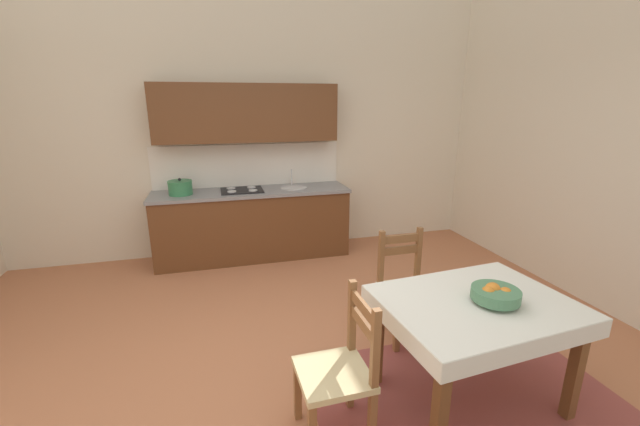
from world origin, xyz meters
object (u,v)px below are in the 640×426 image
Objects in this scene: dining_chair_tv_side at (340,371)px; fruit_bowl at (495,294)px; kitchen_cabinetry at (251,193)px; dining_table at (474,320)px; dining_chair_kitchen_side at (406,288)px.

fruit_bowl is (1.03, -0.01, 0.37)m from dining_chair_tv_side.
dining_table is at bearing -69.42° from kitchen_cabinetry.
fruit_bowl is at bearing -68.28° from kitchen_cabinetry.
kitchen_cabinetry is 8.23× the size of fruit_bowl.
dining_table is 0.23m from fruit_bowl.
dining_chair_kitchen_side and dining_chair_tv_side have the same top height.
kitchen_cabinetry is 2.65× the size of dining_chair_kitchen_side.
dining_chair_kitchen_side is 0.97m from fruit_bowl.
kitchen_cabinetry is at bearing 111.72° from fruit_bowl.
dining_chair_kitchen_side is (1.09, -2.21, -0.41)m from kitchen_cabinetry.
dining_chair_tv_side reaches higher than fruit_bowl.
fruit_bowl is at bearing -80.77° from dining_chair_kitchen_side.
kitchen_cabinetry is at bearing 116.26° from dining_chair_kitchen_side.
dining_chair_tv_side is at bearing -177.35° from dining_table.
dining_table is 0.95m from dining_chair_tv_side.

